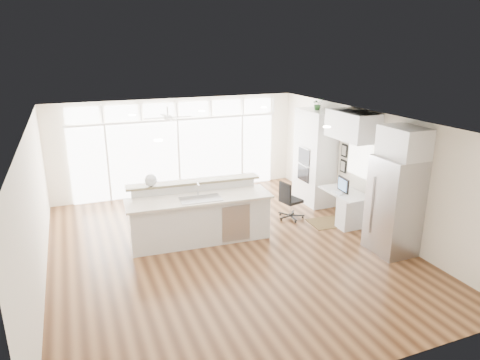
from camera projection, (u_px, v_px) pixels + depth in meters
name	position (u px, v px, depth m)	size (l,w,h in m)	color
floor	(227.00, 249.00, 9.00)	(7.00, 8.00, 0.02)	#472915
ceiling	(225.00, 121.00, 8.18)	(7.00, 8.00, 0.02)	white
wall_back	(178.00, 146.00, 12.13)	(7.00, 0.04, 2.70)	white
wall_front	(343.00, 288.00, 5.05)	(7.00, 0.04, 2.70)	white
wall_left	(35.00, 212.00, 7.34)	(0.04, 8.00, 2.70)	white
wall_right	(369.00, 170.00, 9.84)	(0.04, 8.00, 2.70)	white
glass_wall	(179.00, 157.00, 12.16)	(5.80, 0.06, 2.08)	white
transom_row	(176.00, 110.00, 11.76)	(5.90, 0.06, 0.40)	white
desk_window	(360.00, 158.00, 10.03)	(0.04, 0.85, 0.85)	white
ceiling_fan	(168.00, 113.00, 10.55)	(1.16, 1.16, 0.32)	white
recessed_lights	(222.00, 121.00, 8.36)	(3.40, 3.00, 0.02)	white
oven_cabinet	(315.00, 157.00, 11.34)	(0.64, 1.20, 2.50)	white
desk_nook	(344.00, 207.00, 10.26)	(0.72, 1.30, 0.76)	white
upper_cabinets	(352.00, 125.00, 9.68)	(0.64, 1.30, 0.64)	white
refrigerator	(394.00, 206.00, 8.61)	(0.76, 0.90, 2.00)	#A7A7AB
fridge_cabinet	(404.00, 142.00, 8.24)	(0.64, 0.90, 0.60)	white
framed_photos	(344.00, 158.00, 10.62)	(0.06, 0.22, 0.80)	black
kitchen_island	(200.00, 214.00, 9.19)	(3.09, 1.16, 1.23)	white
rug	(330.00, 222.00, 10.31)	(0.97, 0.70, 0.01)	#352410
office_chair	(291.00, 200.00, 10.43)	(0.49, 0.45, 0.94)	black
fishbowl	(151.00, 180.00, 9.04)	(0.27, 0.27, 0.27)	silver
monitor	(343.00, 185.00, 10.06)	(0.08, 0.46, 0.38)	black
keyboard	(337.00, 193.00, 10.06)	(0.13, 0.34, 0.02)	silver
potted_plant	(318.00, 105.00, 10.93)	(0.28, 0.31, 0.24)	#275424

